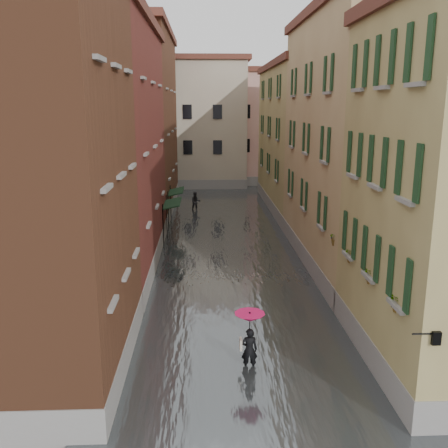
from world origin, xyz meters
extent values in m
plane|color=#5C5C5E|center=(0.00, 0.00, 0.00)|extent=(120.00, 120.00, 0.00)
cube|color=#4D5355|center=(0.00, 13.00, 0.10)|extent=(10.00, 60.00, 0.20)
cube|color=brown|center=(-7.00, -2.00, 6.50)|extent=(6.00, 8.00, 13.00)
cube|color=maroon|center=(-7.00, 9.00, 6.25)|extent=(6.00, 14.00, 12.50)
cube|color=brown|center=(-7.00, 24.00, 7.00)|extent=(6.00, 16.00, 14.00)
cube|color=tan|center=(7.00, 9.00, 6.50)|extent=(6.00, 14.00, 13.00)
cube|color=olive|center=(7.00, 24.00, 5.75)|extent=(6.00, 16.00, 11.50)
cube|color=#BFB598|center=(-3.00, 38.00, 6.50)|extent=(12.00, 9.00, 13.00)
cube|color=#C99B8D|center=(6.00, 40.00, 6.00)|extent=(10.00, 9.00, 12.00)
cube|color=black|center=(-3.45, 14.17, 2.55)|extent=(1.09, 3.00, 0.31)
cylinder|color=black|center=(-3.95, 12.67, 1.40)|extent=(0.06, 0.06, 2.80)
cylinder|color=black|center=(-3.95, 15.67, 1.40)|extent=(0.06, 0.06, 2.80)
cube|color=black|center=(-3.45, 18.60, 2.55)|extent=(1.09, 2.78, 0.31)
cylinder|color=black|center=(-3.95, 17.21, 1.40)|extent=(0.06, 0.06, 2.80)
cylinder|color=black|center=(-3.95, 19.99, 1.40)|extent=(0.06, 0.06, 2.80)
cylinder|color=black|center=(4.05, -6.00, 3.10)|extent=(0.60, 0.05, 0.05)
cube|color=black|center=(4.35, -6.00, 3.00)|extent=(0.22, 0.22, 0.35)
cube|color=beige|center=(4.35, -6.00, 3.00)|extent=(0.14, 0.14, 0.24)
cube|color=#A06A34|center=(4.12, -4.20, 3.15)|extent=(0.22, 0.85, 0.18)
imported|color=#265926|center=(4.12, -4.20, 3.57)|extent=(0.59, 0.51, 0.66)
cube|color=#A06A34|center=(4.12, -1.87, 3.15)|extent=(0.22, 0.85, 0.18)
imported|color=#265926|center=(4.12, -1.87, 3.57)|extent=(0.59, 0.51, 0.66)
cube|color=#A06A34|center=(4.12, 0.41, 3.15)|extent=(0.22, 0.85, 0.18)
imported|color=#265926|center=(4.12, 0.41, 3.57)|extent=(0.59, 0.51, 0.66)
cube|color=#A06A34|center=(4.12, 2.73, 3.15)|extent=(0.22, 0.85, 0.18)
imported|color=#265926|center=(4.12, 2.73, 3.57)|extent=(0.59, 0.51, 0.66)
imported|color=black|center=(0.03, -2.19, 0.76)|extent=(0.56, 0.37, 1.52)
cube|color=#BBAE9B|center=(-0.25, -2.14, 0.95)|extent=(0.08, 0.30, 0.38)
cylinder|color=black|center=(0.03, -2.19, 1.35)|extent=(0.02, 0.02, 1.00)
cone|color=#CF0D4F|center=(0.03, -2.19, 1.92)|extent=(1.02, 1.02, 0.28)
imported|color=black|center=(-2.11, 23.41, 0.84)|extent=(0.92, 0.78, 1.67)
camera|label=1|loc=(-1.42, -17.27, 8.68)|focal=40.00mm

